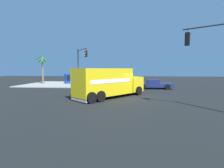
{
  "coord_description": "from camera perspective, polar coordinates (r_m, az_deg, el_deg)",
  "views": [
    {
      "loc": [
        -18.97,
        -0.15,
        2.98
      ],
      "look_at": [
        -1.59,
        1.38,
        1.43
      ],
      "focal_mm": 27.63,
      "sensor_mm": 36.0,
      "label": 1
    }
  ],
  "objects": [
    {
      "name": "ground_plane",
      "position": [
        19.2,
        4.55,
        -3.88
      ],
      "size": [
        100.0,
        100.0,
        0.0
      ],
      "primitive_type": "plane",
      "color": "black"
    },
    {
      "name": "sidewalk_corner_far",
      "position": [
        34.33,
        -17.0,
        -0.02
      ],
      "size": [
        11.72,
        11.72,
        0.14
      ],
      "primitive_type": "cube",
      "color": "#9E998E",
      "rests_on": "ground"
    },
    {
      "name": "delivery_truck",
      "position": [
        17.85,
        -1.08,
        0.51
      ],
      "size": [
        7.94,
        7.29,
        3.02
      ],
      "color": "yellow",
      "rests_on": "ground"
    },
    {
      "name": "traffic_light_primary",
      "position": [
        26.89,
        -10.35,
        7.2
      ],
      "size": [
        3.06,
        2.29,
        5.95
      ],
      "color": "#38383D",
      "rests_on": "sidewalk_corner_far"
    },
    {
      "name": "traffic_light_secondary",
      "position": [
        13.63,
        33.09,
        8.83
      ],
      "size": [
        2.39,
        3.35,
        6.0
      ],
      "color": "#38383D",
      "rests_on": "sidewalk_corner_near"
    },
    {
      "name": "pickup_navy",
      "position": [
        26.45,
        13.76,
        0.04
      ],
      "size": [
        2.32,
        5.23,
        1.38
      ],
      "color": "navy",
      "rests_on": "ground"
    },
    {
      "name": "vending_machine_red",
      "position": [
        34.17,
        -14.56,
        1.7
      ],
      "size": [
        1.17,
        1.17,
        1.85
      ],
      "color": "#0F38B2",
      "rests_on": "sidewalk_corner_far"
    },
    {
      "name": "palm_tree_far",
      "position": [
        34.88,
        -22.04,
        5.82
      ],
      "size": [
        2.59,
        2.83,
        5.11
      ],
      "color": "#7A6647",
      "rests_on": "sidewalk_corner_far"
    }
  ]
}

